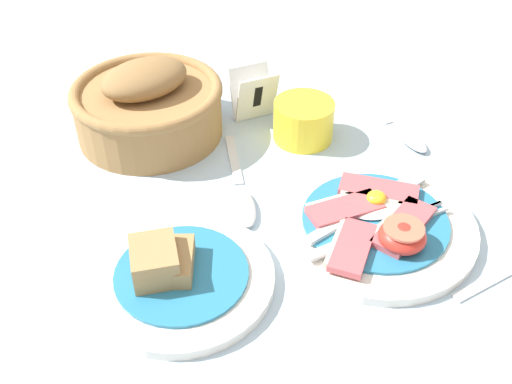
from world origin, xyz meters
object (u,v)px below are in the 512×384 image
sugar_cup (304,119)px  teaspoon_stray (241,194)px  breakfast_plate (376,223)px  bread_plate (177,273)px  number_card (254,94)px  bread_basket (148,105)px  teaspoon_by_saucer (399,129)px

sugar_cup → teaspoon_stray: 0.16m
breakfast_plate → bread_plate: (-0.23, -0.00, 0.00)m
number_card → teaspoon_stray: number_card is taller
teaspoon_stray → bread_plate: bearing=-33.8°
bread_plate → number_card: (0.18, 0.28, 0.03)m
bread_basket → teaspoon_by_saucer: (0.33, -0.11, -0.04)m
teaspoon_by_saucer → bread_plate: bearing=-68.7°
teaspoon_stray → bread_basket: bearing=-145.9°
sugar_cup → number_card: number_card is taller
sugar_cup → bread_basket: 0.21m
breakfast_plate → number_card: size_ratio=3.17×
sugar_cup → teaspoon_by_saucer: size_ratio=0.43×
bread_plate → number_card: number_card is taller
number_card → teaspoon_by_saucer: bearing=-35.0°
bread_plate → teaspoon_by_saucer: bearing=25.2°
number_card → bread_basket: bearing=172.3°
number_card → bread_plate: bearing=-127.8°
breakfast_plate → teaspoon_by_saucer: bearing=52.9°
sugar_cup → bread_plate: bearing=-138.3°
bread_basket → teaspoon_stray: (0.08, -0.18, -0.04)m
bread_plate → number_card: 0.33m
bread_basket → bread_plate: bearing=-96.3°
breakfast_plate → teaspoon_by_saucer: (0.13, 0.17, -0.01)m
number_card → teaspoon_by_saucer: (0.18, -0.11, -0.03)m
bread_plate → teaspoon_stray: bread_plate is taller
bread_basket → number_card: 0.15m
bread_plate → bread_basket: bearing=83.7°
teaspoon_stray → sugar_cup: bearing=138.5°
sugar_cup → bread_basket: size_ratio=0.40×
teaspoon_by_saucer → teaspoon_stray: (-0.25, -0.06, 0.00)m
breakfast_plate → sugar_cup: sugar_cup is taller
breakfast_plate → teaspoon_by_saucer: size_ratio=1.20×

